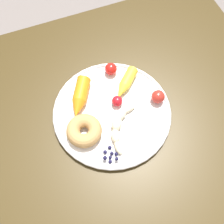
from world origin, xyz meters
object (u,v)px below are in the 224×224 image
Objects in this scene: dining_table at (109,130)px; tomato_near at (158,98)px; banana at (119,125)px; blueberry_pile at (110,155)px; carrot_yellow at (126,84)px; carrot_orange at (80,98)px; tomato_mid at (111,69)px; tomato_far at (117,101)px; plate at (112,112)px; donut at (84,131)px.

tomato_near is (0.16, -0.00, 0.13)m from dining_table.
blueberry_pile is (-0.06, -0.07, -0.00)m from banana.
carrot_yellow reaches higher than blueberry_pile.
banana is at bearing -67.86° from dining_table.
dining_table is at bearing -137.05° from carrot_yellow.
carrot_yellow is at bearing -0.59° from carrot_orange.
carrot_orange is 3.53× the size of tomato_mid.
carrot_yellow is (0.15, -0.00, -0.00)m from carrot_orange.
carrot_orange is 4.12× the size of tomato_far.
blueberry_pile is at bearing -83.37° from carrot_orange.
donut is (-0.10, -0.04, 0.02)m from plate.
tomato_mid is at bearing 78.21° from tomato_far.
donut reaches higher than banana.
donut is at bearing -155.38° from tomato_far.
tomato_mid reaches higher than blueberry_pile.
carrot_orange is 0.11m from tomato_far.
tomato_near reaches higher than plate.
tomato_far is (-0.12, 0.04, -0.00)m from tomato_near.
carrot_yellow reaches higher than tomato_far.
carrot_yellow is 2.62× the size of tomato_near.
carrot_yellow is (0.07, 0.12, 0.00)m from banana.
carrot_yellow is (0.07, 0.07, 0.02)m from plate.
carrot_yellow is (0.09, 0.08, 0.12)m from dining_table.
donut is at bearing 170.17° from banana.
donut is 2.67× the size of tomato_mid.
tomato_near is 0.12m from tomato_far.
donut is (-0.17, -0.10, 0.00)m from carrot_yellow.
blueberry_pile is 1.32× the size of tomato_mid.
plate is at bearing 66.88° from blueberry_pile.
blueberry_pile is at bearing -113.12° from plate.
plate is 0.14m from tomato_near.
tomato_near reaches higher than banana.
tomato_far is (0.04, 0.03, 0.12)m from dining_table.
plate is 0.14m from blueberry_pile.
dining_table is 0.20m from tomato_mid.
plate is 7.00× the size of blueberry_pile.
plate is 0.14m from tomato_mid.
tomato_mid is 0.11m from tomato_far.
plate is 9.28× the size of tomato_mid.
blueberry_pile is 0.22m from tomato_near.
plate is 0.05m from banana.
banana is at bearing -103.86° from tomato_mid.
tomato_mid reaches higher than tomato_far.
blueberry_pile is (0.04, -0.09, -0.01)m from donut.
tomato_near reaches higher than donut.
tomato_mid is at bearing 68.59° from blueberry_pile.
carrot_yellow is 1.05× the size of donut.
donut is at bearing -130.81° from tomato_mid.
carrot_yellow is at bearing 43.73° from plate.
carrot_orange is 0.15m from carrot_yellow.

